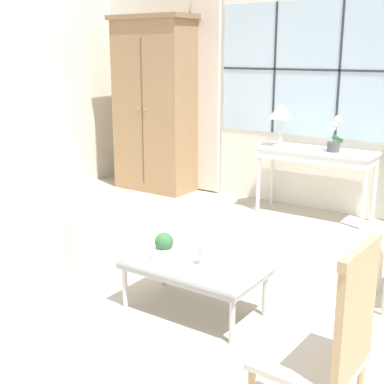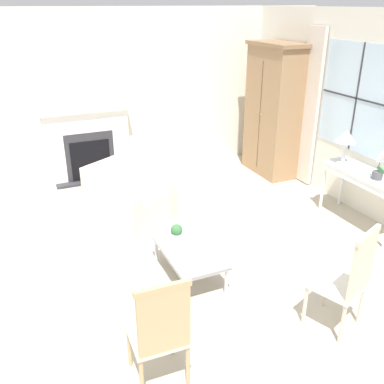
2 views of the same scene
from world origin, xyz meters
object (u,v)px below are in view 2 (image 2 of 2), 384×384
at_px(coffee_table, 189,251).
at_px(pillar_candle, 192,246).
at_px(armoire, 273,110).
at_px(console_table, 367,179).
at_px(armchair_upholstered, 130,202).
at_px(potted_orchid, 379,168).
at_px(fireplace, 88,139).
at_px(accent_chair_wooden, 161,329).
at_px(potted_plant_small, 177,232).
at_px(table_lamp, 346,138).
at_px(side_chair_wooden, 350,276).

xyz_separation_m(coffee_table, pillar_candle, (0.09, -0.00, 0.11)).
xyz_separation_m(armoire, console_table, (2.24, 0.04, -0.46)).
bearing_deg(armchair_upholstered, pillar_candle, 7.16).
bearing_deg(potted_orchid, fireplace, -138.23).
xyz_separation_m(armoire, armchair_upholstered, (0.83, -2.87, -0.86)).
height_order(armoire, accent_chair_wooden, armoire).
relative_size(armoire, potted_plant_small, 11.53).
bearing_deg(potted_plant_small, coffee_table, 15.16).
relative_size(table_lamp, armchair_upholstered, 0.38).
distance_m(armchair_upholstered, coffee_table, 1.62).
xyz_separation_m(potted_orchid, coffee_table, (-0.02, -2.63, -0.59)).
bearing_deg(table_lamp, accent_chair_wooden, -60.89).
distance_m(fireplace, potted_orchid, 4.57).
distance_m(table_lamp, coffee_table, 2.82).
bearing_deg(side_chair_wooden, fireplace, -163.51).
xyz_separation_m(potted_orchid, potted_plant_small, (-0.24, -2.69, -0.45)).
relative_size(fireplace, accent_chair_wooden, 2.07).
height_order(fireplace, accent_chair_wooden, fireplace).
relative_size(table_lamp, potted_plant_small, 2.50).
bearing_deg(coffee_table, side_chair_wooden, 36.15).
bearing_deg(table_lamp, potted_orchid, -0.04).
relative_size(side_chair_wooden, accent_chair_wooden, 1.04).
bearing_deg(armchair_upholstered, potted_orchid, 60.23).
distance_m(console_table, table_lamp, 0.63).
bearing_deg(side_chair_wooden, pillar_candle, -141.85).
xyz_separation_m(console_table, pillar_candle, (0.28, -2.69, -0.24)).
bearing_deg(accent_chair_wooden, coffee_table, 148.31).
bearing_deg(console_table, accent_chair_wooden, -66.96).
distance_m(armoire, pillar_candle, 3.73).
bearing_deg(fireplace, armchair_upholstered, 6.27).
relative_size(fireplace, pillar_candle, 13.18).
bearing_deg(armchair_upholstered, side_chair_wooden, 22.17).
xyz_separation_m(table_lamp, pillar_candle, (0.71, -2.63, -0.70)).
height_order(console_table, pillar_candle, console_table).
xyz_separation_m(armoire, potted_orchid, (2.45, -0.02, -0.21)).
xyz_separation_m(potted_plant_small, pillar_candle, (0.31, 0.06, -0.03)).
bearing_deg(armoire, accent_chair_wooden, -42.81).
bearing_deg(side_chair_wooden, accent_chair_wooden, -92.14).
xyz_separation_m(armoire, potted_plant_small, (2.21, -2.71, -0.67)).
xyz_separation_m(armoire, accent_chair_wooden, (3.72, -3.45, -0.57)).
height_order(armoire, table_lamp, armoire).
height_order(fireplace, potted_orchid, fireplace).
distance_m(fireplace, armoire, 3.23).
height_order(potted_orchid, side_chair_wooden, potted_orchid).
bearing_deg(coffee_table, potted_plant_small, -164.84).
relative_size(potted_orchid, coffee_table, 0.39).
bearing_deg(table_lamp, armchair_upholstered, -109.14).
bearing_deg(pillar_candle, fireplace, -173.30).
relative_size(fireplace, side_chair_wooden, 2.00).
bearing_deg(coffee_table, potted_orchid, 89.50).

